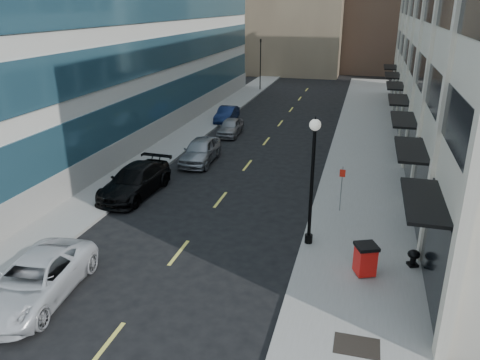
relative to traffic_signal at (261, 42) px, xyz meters
The scene contains 16 objects.
sidewalk_right 31.38m from the traffic_signal, 65.10° to the right, with size 5.00×80.00×0.15m, color gray.
sidewalk_left 28.58m from the traffic_signal, 92.05° to the right, with size 3.00×80.00×0.15m, color gray.
building_left 23.84m from the traffic_signal, 116.45° to the right, with size 16.14×46.00×20.00m.
skyline_stone 29.91m from the traffic_signal, 37.45° to the left, with size 10.00×14.00×20.00m, color beige.
grate_far 46.43m from the traffic_signal, 73.49° to the right, with size 1.40×1.00×0.01m, color black.
road_centerline 32.00m from the traffic_signal, 79.94° to the right, with size 0.15×68.20×0.01m.
traffic_signal is the anchor object (origin of this frame).
car_white_van 44.74m from the traffic_signal, 87.69° to the right, with size 2.54×5.52×1.53m, color silver.
car_black_pickup 34.85m from the traffic_signal, 88.84° to the right, with size 2.28×5.60×1.62m, color black.
car_silver_sedan 28.70m from the traffic_signal, 85.33° to the right, with size 1.93×4.79×1.63m, color gray.
car_blue_sedan 17.40m from the traffic_signal, 87.59° to the right, with size 1.42×4.07×1.34m, color #111D41.
car_grey_sedan 21.72m from the traffic_signal, 83.75° to the right, with size 1.60×3.96×1.35m, color gray.
trash_bin 42.33m from the traffic_signal, 71.68° to the right, with size 1.04×1.04×1.29m.
lamppost 39.48m from the traffic_signal, 74.10° to the right, with size 0.47×0.47×5.69m.
sign_post 36.32m from the traffic_signal, 70.75° to the right, with size 0.28×0.07×2.37m.
urn_planter 41.92m from the traffic_signal, 68.72° to the right, with size 0.50×0.50×0.69m.
Camera 1 is at (7.15, -8.41, 10.05)m, focal length 35.00 mm.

